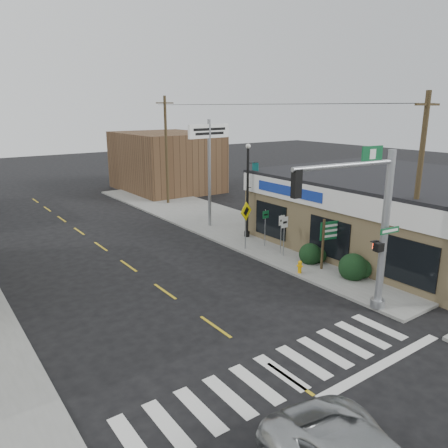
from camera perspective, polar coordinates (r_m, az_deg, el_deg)
ground at (r=14.26m, az=8.56°, el=-19.35°), size 140.00×140.00×0.00m
sidewalk_right at (r=28.61m, az=3.50°, el=-1.08°), size 6.00×38.00×0.13m
center_line at (r=19.99m, az=-7.73°, el=-8.70°), size 0.12×56.00×0.01m
crosswalk at (r=14.49m, az=7.40°, el=-18.66°), size 11.00×2.20×0.01m
thrift_store at (r=27.64m, az=21.87°, el=1.41°), size 12.00×14.00×4.00m
bldg_distant_right at (r=43.68m, az=-7.59°, el=8.11°), size 8.00×10.00×5.60m
traffic_signal_pole at (r=17.30m, az=18.99°, el=0.87°), size 5.16×0.39×6.54m
guide_sign at (r=22.50m, az=13.93°, el=-1.39°), size 1.48×0.13×2.58m
fire_hydrant at (r=21.74m, az=9.87°, el=-5.46°), size 0.20×0.20×0.64m
ped_crossing_sign at (r=24.54m, az=2.87°, el=0.91°), size 1.07×0.08×2.76m
lamp_post at (r=26.76m, az=3.21°, el=5.27°), size 0.75×0.59×5.75m
dance_center_sign at (r=29.10m, az=-1.95°, el=10.02°), size 3.34×0.21×7.10m
bare_tree at (r=23.66m, az=15.90°, el=3.59°), size 2.17×2.17×4.34m
shrub_front at (r=21.69m, az=16.49°, el=-5.46°), size 1.36×1.36×1.02m
shrub_back at (r=23.25m, az=11.19°, el=-3.90°), size 1.17×1.17×0.88m
utility_pole_near at (r=20.25m, az=23.91°, el=3.78°), size 1.48×0.22×8.53m
utility_pole_far at (r=36.66m, az=-7.54°, el=9.63°), size 1.52×0.23×8.74m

